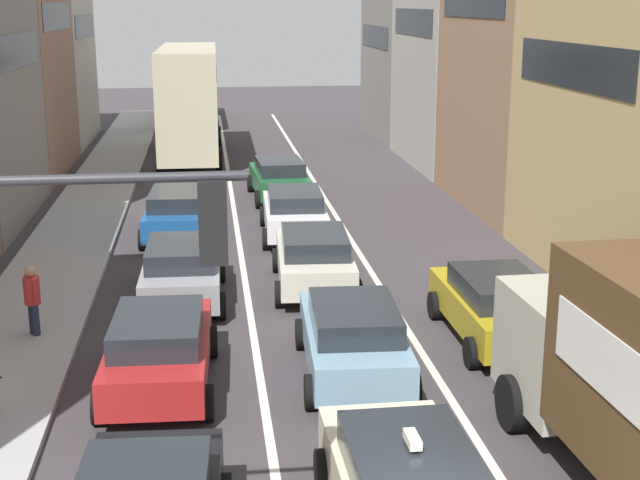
{
  "coord_description": "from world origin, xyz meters",
  "views": [
    {
      "loc": [
        -2.59,
        -8.53,
        7.03
      ],
      "look_at": [
        0.0,
        12.0,
        1.6
      ],
      "focal_mm": 51.03,
      "sensor_mm": 36.0,
      "label": 1
    }
  ],
  "objects_px": {
    "sedan_right_lane_behind_truck": "(496,305)",
    "bus_far_queue_secondary": "(188,93)",
    "hatchback_centre_lane_third": "(314,258)",
    "sedan_centre_lane_fifth": "(279,178)",
    "wagon_left_lane_second": "(159,348)",
    "sedan_centre_lane_second": "(353,337)",
    "coupe_centre_lane_fourth": "(295,212)",
    "bus_mid_queue_primary": "(189,97)",
    "sedan_left_lane_third": "(182,269)",
    "sedan_left_lane_fourth": "(178,212)",
    "pedestrian_mid_sidewalk": "(32,298)",
    "traffic_light_pole": "(23,339)"
  },
  "relations": [
    {
      "from": "sedan_right_lane_behind_truck",
      "to": "bus_far_queue_secondary",
      "type": "bearing_deg",
      "value": 10.25
    },
    {
      "from": "hatchback_centre_lane_third",
      "to": "sedan_centre_lane_fifth",
      "type": "distance_m",
      "value": 10.83
    },
    {
      "from": "hatchback_centre_lane_third",
      "to": "bus_far_queue_secondary",
      "type": "relative_size",
      "value": 0.42
    },
    {
      "from": "wagon_left_lane_second",
      "to": "sedan_right_lane_behind_truck",
      "type": "relative_size",
      "value": 1.01
    },
    {
      "from": "sedan_centre_lane_second",
      "to": "bus_far_queue_secondary",
      "type": "relative_size",
      "value": 0.42
    },
    {
      "from": "coupe_centre_lane_fourth",
      "to": "sedan_right_lane_behind_truck",
      "type": "bearing_deg",
      "value": -158.01
    },
    {
      "from": "coupe_centre_lane_fourth",
      "to": "bus_mid_queue_primary",
      "type": "height_order",
      "value": "bus_mid_queue_primary"
    },
    {
      "from": "sedan_centre_lane_fifth",
      "to": "sedan_left_lane_third",
      "type": "bearing_deg",
      "value": 161.35
    },
    {
      "from": "sedan_left_lane_fourth",
      "to": "pedestrian_mid_sidewalk",
      "type": "distance_m",
      "value": 8.94
    },
    {
      "from": "traffic_light_pole",
      "to": "sedan_centre_lane_second",
      "type": "relative_size",
      "value": 1.26
    },
    {
      "from": "sedan_right_lane_behind_truck",
      "to": "pedestrian_mid_sidewalk",
      "type": "bearing_deg",
      "value": 82.41
    },
    {
      "from": "traffic_light_pole",
      "to": "coupe_centre_lane_fourth",
      "type": "relative_size",
      "value": 1.26
    },
    {
      "from": "coupe_centre_lane_fourth",
      "to": "traffic_light_pole",
      "type": "bearing_deg",
      "value": 168.41
    },
    {
      "from": "coupe_centre_lane_fourth",
      "to": "sedan_centre_lane_second",
      "type": "bearing_deg",
      "value": -177.51
    },
    {
      "from": "bus_far_queue_secondary",
      "to": "pedestrian_mid_sidewalk",
      "type": "xyz_separation_m",
      "value": [
        -2.78,
        -36.25,
        -0.81
      ]
    },
    {
      "from": "sedan_left_lane_third",
      "to": "sedan_centre_lane_fifth",
      "type": "xyz_separation_m",
      "value": [
        3.29,
        11.45,
        0.0
      ]
    },
    {
      "from": "sedan_centre_lane_fifth",
      "to": "sedan_right_lane_behind_truck",
      "type": "relative_size",
      "value": 1.02
    },
    {
      "from": "sedan_right_lane_behind_truck",
      "to": "bus_mid_queue_primary",
      "type": "relative_size",
      "value": 0.41
    },
    {
      "from": "wagon_left_lane_second",
      "to": "pedestrian_mid_sidewalk",
      "type": "bearing_deg",
      "value": 46.04
    },
    {
      "from": "sedan_centre_lane_second",
      "to": "wagon_left_lane_second",
      "type": "distance_m",
      "value": 3.68
    },
    {
      "from": "sedan_centre_lane_second",
      "to": "sedan_centre_lane_fifth",
      "type": "distance_m",
      "value": 16.47
    },
    {
      "from": "sedan_centre_lane_fifth",
      "to": "sedan_right_lane_behind_truck",
      "type": "bearing_deg",
      "value": -169.87
    },
    {
      "from": "sedan_centre_lane_second",
      "to": "pedestrian_mid_sidewalk",
      "type": "bearing_deg",
      "value": 69.57
    },
    {
      "from": "wagon_left_lane_second",
      "to": "sedan_centre_lane_fifth",
      "type": "relative_size",
      "value": 1.0
    },
    {
      "from": "pedestrian_mid_sidewalk",
      "to": "bus_far_queue_secondary",
      "type": "bearing_deg",
      "value": 54.49
    },
    {
      "from": "traffic_light_pole",
      "to": "pedestrian_mid_sidewalk",
      "type": "xyz_separation_m",
      "value": [
        -1.91,
        10.22,
        -2.87
      ]
    },
    {
      "from": "bus_mid_queue_primary",
      "to": "pedestrian_mid_sidewalk",
      "type": "xyz_separation_m",
      "value": [
        -3.07,
        -22.99,
        -1.88
      ]
    },
    {
      "from": "coupe_centre_lane_fourth",
      "to": "pedestrian_mid_sidewalk",
      "type": "distance_m",
      "value": 10.33
    },
    {
      "from": "sedan_left_lane_third",
      "to": "sedan_right_lane_behind_truck",
      "type": "bearing_deg",
      "value": -116.66
    },
    {
      "from": "traffic_light_pole",
      "to": "sedan_centre_lane_fifth",
      "type": "distance_m",
      "value": 24.54
    },
    {
      "from": "wagon_left_lane_second",
      "to": "hatchback_centre_lane_third",
      "type": "height_order",
      "value": "same"
    },
    {
      "from": "traffic_light_pole",
      "to": "sedan_left_lane_fourth",
      "type": "relative_size",
      "value": 1.25
    },
    {
      "from": "sedan_left_lane_third",
      "to": "bus_mid_queue_primary",
      "type": "xyz_separation_m",
      "value": [
        -0.02,
        20.73,
        2.03
      ]
    },
    {
      "from": "sedan_centre_lane_second",
      "to": "bus_far_queue_secondary",
      "type": "xyz_separation_m",
      "value": [
        -3.68,
        38.99,
        0.96
      ]
    },
    {
      "from": "coupe_centre_lane_fourth",
      "to": "sedan_left_lane_fourth",
      "type": "height_order",
      "value": "same"
    },
    {
      "from": "sedan_centre_lane_second",
      "to": "hatchback_centre_lane_third",
      "type": "bearing_deg",
      "value": 3.44
    },
    {
      "from": "hatchback_centre_lane_third",
      "to": "sedan_left_lane_third",
      "type": "distance_m",
      "value": 3.34
    },
    {
      "from": "traffic_light_pole",
      "to": "sedan_centre_lane_second",
      "type": "xyz_separation_m",
      "value": [
        4.55,
        7.47,
        -3.02
      ]
    },
    {
      "from": "sedan_centre_lane_second",
      "to": "sedan_right_lane_behind_truck",
      "type": "distance_m",
      "value": 3.64
    },
    {
      "from": "coupe_centre_lane_fourth",
      "to": "sedan_left_lane_fourth",
      "type": "bearing_deg",
      "value": 86.29
    },
    {
      "from": "wagon_left_lane_second",
      "to": "coupe_centre_lane_fourth",
      "type": "height_order",
      "value": "same"
    },
    {
      "from": "bus_mid_queue_primary",
      "to": "pedestrian_mid_sidewalk",
      "type": "relative_size",
      "value": 6.34
    },
    {
      "from": "wagon_left_lane_second",
      "to": "sedan_left_lane_fourth",
      "type": "relative_size",
      "value": 0.99
    },
    {
      "from": "bus_far_queue_secondary",
      "to": "pedestrian_mid_sidewalk",
      "type": "relative_size",
      "value": 6.33
    },
    {
      "from": "traffic_light_pole",
      "to": "sedan_left_lane_fourth",
      "type": "bearing_deg",
      "value": 87.16
    },
    {
      "from": "traffic_light_pole",
      "to": "sedan_left_lane_third",
      "type": "relative_size",
      "value": 1.27
    },
    {
      "from": "sedan_centre_lane_fifth",
      "to": "wagon_left_lane_second",
      "type": "bearing_deg",
      "value": 165.14
    },
    {
      "from": "sedan_left_lane_third",
      "to": "bus_far_queue_secondary",
      "type": "bearing_deg",
      "value": 1.65
    },
    {
      "from": "bus_far_queue_secondary",
      "to": "sedan_left_lane_third",
      "type": "bearing_deg",
      "value": -179.58
    },
    {
      "from": "sedan_left_lane_third",
      "to": "bus_far_queue_secondary",
      "type": "relative_size",
      "value": 0.41
    }
  ]
}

